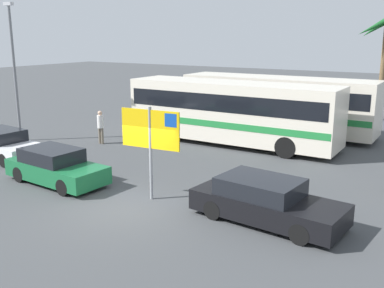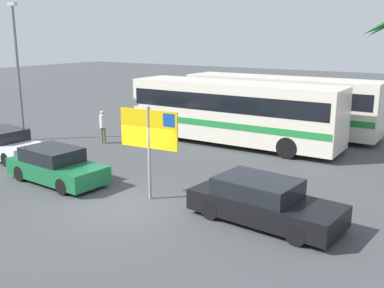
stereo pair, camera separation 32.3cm
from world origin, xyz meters
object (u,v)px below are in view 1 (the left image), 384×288
Objects in this scene: bus_front_coach at (231,110)px; bus_rear_coach at (277,102)px; car_white at (3,145)px; car_green at (55,167)px; pedestrian_near_sign at (100,124)px; car_black at (266,201)px; ferry_sign at (151,133)px.

bus_front_coach and bus_rear_coach have the same top height.
car_white and car_green have the same top height.
bus_rear_coach is 9.94m from pedestrian_near_sign.
bus_front_coach is 9.63m from car_green.
car_green is at bearing -106.32° from bus_rear_coach.
car_green is (4.73, -1.15, 0.00)m from car_white.
bus_front_coach is at bearing -104.49° from bus_rear_coach.
car_black is (5.38, -8.36, -1.15)m from bus_front_coach.
pedestrian_near_sign is at bearing -148.29° from bus_front_coach.
pedestrian_near_sign is (-2.90, 5.62, 0.38)m from car_green.
bus_front_coach is 3.42× the size of ferry_sign.
car_green is at bearing -168.94° from car_black.
car_green is 2.47× the size of pedestrian_near_sign.
bus_front_coach is 11.04m from car_white.
car_green is at bearing -9.04° from car_white.
bus_front_coach is 6.36× the size of pedestrian_near_sign.
car_white is at bearing 170.24° from car_green.
pedestrian_near_sign is at bearing 72.43° from car_white.
bus_rear_coach reaches higher than car_green.
car_white is (-12.92, 0.37, -0.00)m from car_black.
bus_front_coach reaches higher than car_black.
ferry_sign is 4.36m from car_black.
ferry_sign is (1.38, -8.64, 0.54)m from bus_front_coach.
pedestrian_near_sign reaches higher than car_white.
bus_rear_coach is at bearing -44.28° from pedestrian_near_sign.
ferry_sign reaches higher than car_black.
bus_front_coach is 2.32× the size of car_black.
bus_front_coach is 6.76m from pedestrian_near_sign.
bus_rear_coach reaches higher than car_black.
car_black is at bearing -115.38° from pedestrian_near_sign.
ferry_sign reaches higher than car_white.
ferry_sign is at bearing -170.48° from car_black.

